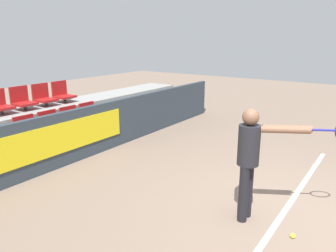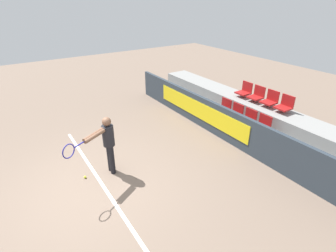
# 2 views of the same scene
# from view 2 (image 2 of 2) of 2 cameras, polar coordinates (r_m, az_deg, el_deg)

# --- Properties ---
(ground_plane) EXTENTS (30.00, 30.00, 0.00)m
(ground_plane) POSITION_cam_2_polar(r_m,az_deg,el_deg) (6.74, -15.77, -12.77)
(ground_plane) COLOR #7A6656
(court_baseline) EXTENTS (6.14, 0.08, 0.01)m
(court_baseline) POSITION_cam_2_polar(r_m,az_deg,el_deg) (6.77, -14.13, -12.24)
(court_baseline) COLOR white
(court_baseline) RESTS_ON ground
(barrier_wall) EXTENTS (10.20, 0.14, 1.07)m
(barrier_wall) POSITION_cam_2_polar(r_m,az_deg,el_deg) (8.41, 12.27, 0.47)
(barrier_wall) COLOR #2D3842
(barrier_wall) RESTS_ON ground
(bleacher_tier_front) EXTENTS (9.80, 0.96, 0.44)m
(bleacher_tier_front) POSITION_cam_2_polar(r_m,az_deg,el_deg) (8.90, 14.84, -0.58)
(bleacher_tier_front) COLOR gray
(bleacher_tier_front) RESTS_ON ground
(bleacher_tier_middle) EXTENTS (9.80, 0.96, 0.87)m
(bleacher_tier_middle) POSITION_cam_2_polar(r_m,az_deg,el_deg) (9.50, 18.97, 2.07)
(bleacher_tier_middle) COLOR gray
(bleacher_tier_middle) RESTS_ON ground
(stadium_chair_0) EXTENTS (0.43, 0.43, 0.52)m
(stadium_chair_0) POSITION_cam_2_polar(r_m,az_deg,el_deg) (9.30, 12.04, 3.93)
(stadium_chair_0) COLOR #333333
(stadium_chair_0) RESTS_ON bleacher_tier_front
(stadium_chair_1) EXTENTS (0.43, 0.43, 0.52)m
(stadium_chair_1) POSITION_cam_2_polar(r_m,az_deg,el_deg) (8.96, 14.45, 2.76)
(stadium_chair_1) COLOR #333333
(stadium_chair_1) RESTS_ON bleacher_tier_front
(stadium_chair_2) EXTENTS (0.43, 0.43, 0.52)m
(stadium_chair_2) POSITION_cam_2_polar(r_m,az_deg,el_deg) (8.65, 17.03, 1.50)
(stadium_chair_2) COLOR #333333
(stadium_chair_2) RESTS_ON bleacher_tier_front
(stadium_chair_3) EXTENTS (0.43, 0.43, 0.52)m
(stadium_chair_3) POSITION_cam_2_polar(r_m,az_deg,el_deg) (8.35, 19.80, 0.14)
(stadium_chair_3) COLOR #333333
(stadium_chair_3) RESTS_ON bleacher_tier_front
(stadium_chair_4) EXTENTS (0.43, 0.43, 0.52)m
(stadium_chair_4) POSITION_cam_2_polar(r_m,az_deg,el_deg) (9.82, 16.34, 7.39)
(stadium_chair_4) COLOR #333333
(stadium_chair_4) RESTS_ON bleacher_tier_middle
(stadium_chair_5) EXTENTS (0.43, 0.43, 0.52)m
(stadium_chair_5) POSITION_cam_2_polar(r_m,az_deg,el_deg) (9.50, 18.76, 6.40)
(stadium_chair_5) COLOR #333333
(stadium_chair_5) RESTS_ON bleacher_tier_middle
(stadium_chair_6) EXTENTS (0.43, 0.43, 0.52)m
(stadium_chair_6) POSITION_cam_2_polar(r_m,az_deg,el_deg) (9.21, 21.35, 5.32)
(stadium_chair_6) COLOR #333333
(stadium_chair_6) RESTS_ON bleacher_tier_middle
(stadium_chair_7) EXTENTS (0.43, 0.43, 0.52)m
(stadium_chair_7) POSITION_cam_2_polar(r_m,az_deg,el_deg) (8.93, 24.08, 4.16)
(stadium_chair_7) COLOR #333333
(stadium_chair_7) RESTS_ON bleacher_tier_middle
(tennis_player) EXTENTS (0.82, 1.36, 1.57)m
(tennis_player) POSITION_cam_2_polar(r_m,az_deg,el_deg) (6.59, -13.24, -3.25)
(tennis_player) COLOR black
(tennis_player) RESTS_ON ground
(tennis_ball) EXTENTS (0.07, 0.07, 0.07)m
(tennis_ball) POSITION_cam_2_polar(r_m,az_deg,el_deg) (7.08, -17.60, -10.55)
(tennis_ball) COLOR #CCDB33
(tennis_ball) RESTS_ON ground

